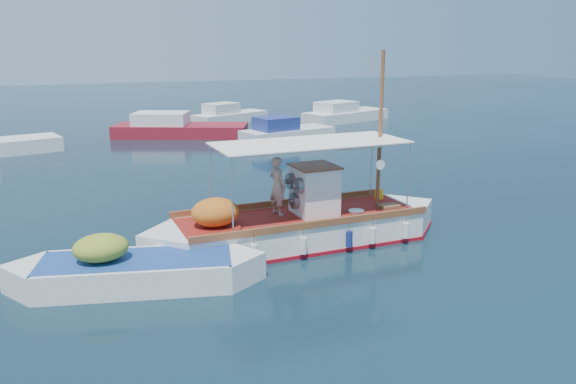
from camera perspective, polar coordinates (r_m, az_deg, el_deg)
name	(u,v)px	position (r m, az deg, el deg)	size (l,w,h in m)	color
ground	(314,250)	(16.77, 2.63, -5.88)	(160.00, 160.00, 0.00)	black
fishing_caique	(298,227)	(17.15, 1.01, -3.53)	(9.76, 2.88, 5.95)	white
dinghy	(134,273)	(14.78, -15.36, -7.95)	(6.38, 2.87, 1.60)	white
bg_boat_n	(177,129)	(38.08, -11.23, 6.29)	(9.04, 5.95, 1.80)	maroon
bg_boat_ne	(285,134)	(35.36, -0.29, 5.93)	(6.30, 3.54, 1.80)	silver
bg_boat_e	(344,115)	(45.28, 5.69, 7.80)	(7.80, 4.88, 1.80)	silver
bg_boat_far_n	(229,117)	(44.05, -6.05, 7.60)	(6.48, 4.51, 1.80)	silver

